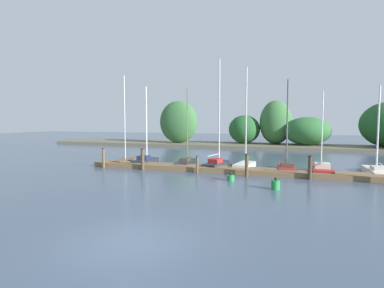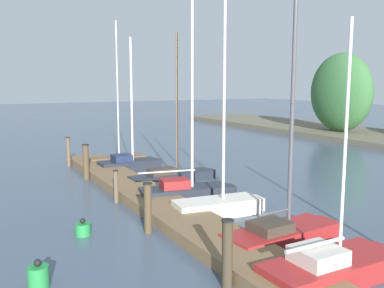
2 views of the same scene
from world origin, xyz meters
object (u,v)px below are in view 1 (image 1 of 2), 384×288
(sailboat_1, at_px, (146,160))
(mooring_piling_2, at_px, (197,164))
(mooring_piling_0, at_px, (104,158))
(mooring_piling_1, at_px, (143,159))
(sailboat_0, at_px, (125,160))
(sailboat_5, at_px, (286,166))
(channel_buoy_0, at_px, (231,178))
(channel_buoy_1, at_px, (276,185))
(mooring_piling_3, at_px, (247,165))
(sailboat_7, at_px, (377,170))
(mooring_piling_4, at_px, (310,167))
(sailboat_3, at_px, (218,163))
(sailboat_6, at_px, (321,169))
(sailboat_2, at_px, (187,161))
(sailboat_4, at_px, (245,164))

(sailboat_1, height_order, mooring_piling_2, sailboat_1)
(mooring_piling_0, relative_size, mooring_piling_1, 0.96)
(sailboat_0, height_order, mooring_piling_0, sailboat_0)
(sailboat_5, bearing_deg, channel_buoy_0, 141.45)
(sailboat_5, bearing_deg, channel_buoy_1, 171.50)
(mooring_piling_3, bearing_deg, sailboat_1, 163.09)
(sailboat_5, xyz_separation_m, mooring_piling_0, (-13.86, -2.89, 0.41))
(sailboat_7, bearing_deg, channel_buoy_0, 120.08)
(channel_buoy_1, bearing_deg, mooring_piling_2, 147.35)
(mooring_piling_0, xyz_separation_m, mooring_piling_4, (15.36, 0.04, -0.01))
(mooring_piling_1, height_order, mooring_piling_3, mooring_piling_1)
(mooring_piling_2, relative_size, channel_buoy_1, 1.85)
(sailboat_1, distance_m, sailboat_3, 6.30)
(sailboat_6, relative_size, mooring_piling_4, 3.78)
(mooring_piling_1, bearing_deg, mooring_piling_2, -0.31)
(sailboat_2, relative_size, mooring_piling_3, 4.30)
(sailboat_3, distance_m, mooring_piling_0, 9.13)
(sailboat_4, xyz_separation_m, channel_buoy_0, (-0.18, -4.62, -0.23))
(sailboat_2, bearing_deg, sailboat_5, -97.28)
(sailboat_1, xyz_separation_m, mooring_piling_1, (1.01, -2.50, 0.42))
(sailboat_5, xyz_separation_m, channel_buoy_0, (-3.19, -4.82, -0.18))
(sailboat_1, xyz_separation_m, channel_buoy_1, (11.01, -6.13, -0.14))
(mooring_piling_2, xyz_separation_m, mooring_piling_3, (3.54, -0.19, 0.14))
(sailboat_0, xyz_separation_m, mooring_piling_3, (11.01, -2.75, 0.46))
(mooring_piling_1, distance_m, mooring_piling_2, 4.38)
(sailboat_6, height_order, mooring_piling_0, sailboat_6)
(sailboat_3, distance_m, sailboat_7, 11.16)
(sailboat_4, height_order, mooring_piling_2, sailboat_4)
(channel_buoy_0, bearing_deg, sailboat_6, 37.71)
(sailboat_6, relative_size, channel_buoy_0, 11.25)
(sailboat_5, relative_size, sailboat_7, 1.09)
(sailboat_2, xyz_separation_m, sailboat_7, (14.01, 0.15, -0.00))
(sailboat_4, xyz_separation_m, mooring_piling_2, (-3.01, -2.68, 0.20))
(sailboat_0, height_order, sailboat_7, sailboat_0)
(mooring_piling_1, height_order, channel_buoy_1, mooring_piling_1)
(sailboat_0, relative_size, mooring_piling_2, 6.20)
(mooring_piling_0, relative_size, mooring_piling_4, 1.02)
(mooring_piling_0, distance_m, channel_buoy_0, 10.86)
(mooring_piling_3, distance_m, channel_buoy_0, 1.98)
(sailboat_3, xyz_separation_m, mooring_piling_4, (6.60, -2.51, 0.31))
(sailboat_6, bearing_deg, mooring_piling_1, 99.34)
(channel_buoy_0, bearing_deg, sailboat_1, 151.47)
(sailboat_3, height_order, sailboat_6, sailboat_3)
(mooring_piling_3, bearing_deg, channel_buoy_1, -58.66)
(sailboat_7, bearing_deg, sailboat_2, 90.20)
(channel_buoy_1, bearing_deg, sailboat_7, 47.89)
(sailboat_0, height_order, sailboat_3, sailboat_3)
(sailboat_4, xyz_separation_m, mooring_piling_4, (4.50, -2.66, 0.35))
(sailboat_6, relative_size, mooring_piling_2, 4.70)
(sailboat_4, bearing_deg, sailboat_5, -79.67)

